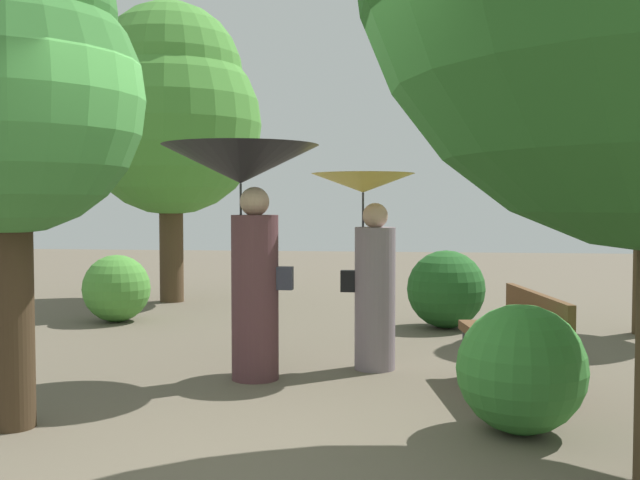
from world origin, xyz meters
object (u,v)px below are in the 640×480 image
person_right (369,244)px  park_bench (517,333)px  person_left (245,202)px  tree_mid_left (170,109)px  tree_near_left (7,72)px

person_right → park_bench: size_ratio=1.17×
person_left → tree_mid_left: tree_mid_left is taller
park_bench → tree_mid_left: size_ratio=0.33×
person_right → tree_near_left: size_ratio=0.51×
person_right → tree_near_left: 3.40m
tree_near_left → park_bench: bearing=20.2°
tree_near_left → tree_mid_left: size_ratio=0.76×
park_bench → tree_near_left: bearing=-79.2°
tree_mid_left → person_right: bearing=-52.6°
person_left → tree_mid_left: 5.69m
person_left → park_bench: bearing=-97.1°
person_right → park_bench: (1.23, -0.84, -0.65)m
person_left → tree_mid_left: (-2.33, 4.97, 1.48)m
tree_mid_left → tree_near_left: bearing=-80.7°
person_left → park_bench: person_left is taller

